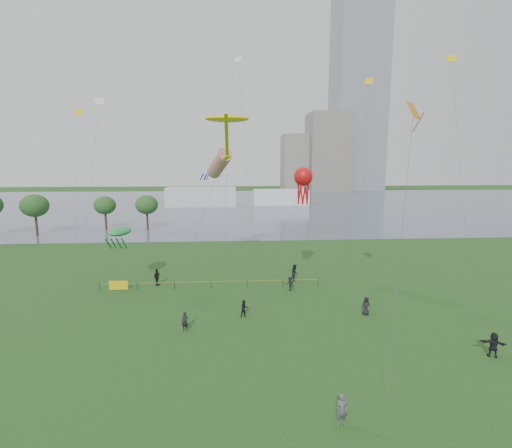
{
  "coord_description": "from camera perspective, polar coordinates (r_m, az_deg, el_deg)",
  "views": [
    {
      "loc": [
        -2.24,
        -24.26,
        13.64
      ],
      "look_at": [
        0.0,
        10.0,
        8.0
      ],
      "focal_mm": 26.0,
      "sensor_mm": 36.0,
      "label": 1
    }
  ],
  "objects": [
    {
      "name": "pavilion_right",
      "position": [
        123.84,
        3.82,
        4.15
      ],
      "size": [
        18.0,
        7.0,
        5.0
      ],
      "primitive_type": "cube",
      "color": "white",
      "rests_on": "ground_plane"
    },
    {
      "name": "kite_windsock",
      "position": [
        47.35,
        -5.68,
        9.23
      ],
      "size": [
        6.53,
        11.29,
        15.53
      ],
      "rotation": [
        0.0,
        0.0,
        0.12
      ],
      "color": "#3F3F42"
    },
    {
      "name": "spectator_e",
      "position": [
        32.42,
        32.7,
        -15.36
      ],
      "size": [
        1.74,
        1.19,
        1.81
      ],
      "primitive_type": "imported",
      "rotation": [
        0.0,
        0.0,
        2.7
      ],
      "color": "black",
      "rests_on": "ground_plane"
    },
    {
      "name": "kite_delta",
      "position": [
        32.22,
        23.01,
        14.38
      ],
      "size": [
        6.38,
        11.17,
        18.43
      ],
      "rotation": [
        0.0,
        0.0,
        0.13
      ],
      "color": "#3F3F42"
    },
    {
      "name": "pavilion_left",
      "position": [
        120.13,
        -8.4,
        4.15
      ],
      "size": [
        22.0,
        8.0,
        6.0
      ],
      "primitive_type": "cube",
      "color": "silver",
      "rests_on": "ground_plane"
    },
    {
      "name": "kite_creature",
      "position": [
        43.18,
        -20.22,
        -1.12
      ],
      "size": [
        2.29,
        5.77,
        6.68
      ],
      "rotation": [
        0.0,
        0.0,
        -0.41
      ],
      "color": "#3F3F42"
    },
    {
      "name": "building_low",
      "position": [
        195.29,
        6.45,
        9.38
      ],
      "size": [
        16.0,
        18.0,
        28.0
      ],
      "primitive_type": "cube",
      "color": "gray",
      "rests_on": "ground_plane"
    },
    {
      "name": "ground_plane",
      "position": [
        27.92,
        1.42,
        -19.92
      ],
      "size": [
        400.0,
        400.0,
        0.0
      ],
      "primitive_type": "plane",
      "color": "#163B12"
    },
    {
      "name": "kite_octopus",
      "position": [
        39.15,
        7.27,
        7.1
      ],
      "size": [
        5.98,
        4.02,
        13.26
      ],
      "rotation": [
        0.0,
        0.0,
        0.11
      ],
      "color": "#3F3F42"
    },
    {
      "name": "kite_flyer",
      "position": [
        22.19,
        13.09,
        -26.09
      ],
      "size": [
        0.64,
        0.43,
        1.73
      ],
      "primitive_type": "imported",
      "rotation": [
        0.0,
        0.0,
        0.02
      ],
      "color": "#505357",
      "rests_on": "ground_plane"
    },
    {
      "name": "spectator_c",
      "position": [
        43.59,
        -15.0,
        -7.91
      ],
      "size": [
        0.88,
        1.22,
        1.92
      ],
      "primitive_type": "imported",
      "rotation": [
        0.0,
        0.0,
        1.15
      ],
      "color": "black",
      "rests_on": "ground_plane"
    },
    {
      "name": "kite_stingray",
      "position": [
        43.94,
        -4.5,
        15.76
      ],
      "size": [
        5.05,
        10.06,
        19.06
      ],
      "rotation": [
        0.0,
        0.0,
        0.15
      ],
      "color": "#3F3F42"
    },
    {
      "name": "tower",
      "position": [
        207.94,
        15.5,
        21.89
      ],
      "size": [
        24.0,
        24.0,
        120.0
      ],
      "primitive_type": "cube",
      "color": "slate",
      "rests_on": "ground_plane"
    },
    {
      "name": "spectator_b",
      "position": [
        40.75,
        5.27,
        -9.11
      ],
      "size": [
        1.12,
        1.12,
        1.56
      ],
      "primitive_type": "imported",
      "rotation": [
        0.0,
        0.0,
        -0.79
      ],
      "color": "black",
      "rests_on": "ground_plane"
    },
    {
      "name": "spectator_g",
      "position": [
        44.01,
        6.0,
        -7.44
      ],
      "size": [
        0.93,
        1.09,
        1.96
      ],
      "primitive_type": "imported",
      "rotation": [
        0.0,
        0.0,
        1.35
      ],
      "color": "black",
      "rests_on": "ground_plane"
    },
    {
      "name": "spectator_f",
      "position": [
        31.97,
        -10.87,
        -14.52
      ],
      "size": [
        0.64,
        0.47,
        1.61
      ],
      "primitive_type": "imported",
      "rotation": [
        0.0,
        0.0,
        -0.16
      ],
      "color": "black",
      "rests_on": "ground_plane"
    },
    {
      "name": "fence",
      "position": [
        42.47,
        -15.32,
        -8.96
      ],
      "size": [
        24.07,
        0.07,
        1.05
      ],
      "color": "black",
      "rests_on": "ground_plane"
    },
    {
      "name": "small_kites",
      "position": [
        43.67,
        -2.32,
        20.91
      ],
      "size": [
        39.3,
        15.04,
        7.76
      ],
      "color": "yellow"
    },
    {
      "name": "spectator_a",
      "position": [
        34.06,
        -1.81,
        -12.87
      ],
      "size": [
        0.92,
        0.83,
        1.55
      ],
      "primitive_type": "imported",
      "rotation": [
        0.0,
        0.0,
        0.39
      ],
      "color": "black",
      "rests_on": "ground_plane"
    },
    {
      "name": "trees",
      "position": [
        81.41,
        -28.08,
        2.55
      ],
      "size": [
        32.39,
        12.35,
        8.3
      ],
      "color": "#382219",
      "rests_on": "ground_plane"
    },
    {
      "name": "spectator_d",
      "position": [
        35.88,
        16.57,
        -11.97
      ],
      "size": [
        0.85,
        0.57,
        1.68
      ],
      "primitive_type": "imported",
      "rotation": [
        0.0,
        0.0,
        -0.04
      ],
      "color": "black",
      "rests_on": "ground_plane"
    },
    {
      "name": "building_mid",
      "position": [
        192.48,
        10.97,
        10.76
      ],
      "size": [
        20.0,
        20.0,
        38.0
      ],
      "primitive_type": "cube",
      "color": "slate",
      "rests_on": "ground_plane"
    },
    {
      "name": "lake",
      "position": [
        125.03,
        -2.69,
        3.07
      ],
      "size": [
        400.0,
        120.0,
        0.08
      ],
      "primitive_type": "cube",
      "color": "#505A6F",
      "rests_on": "ground_plane"
    }
  ]
}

